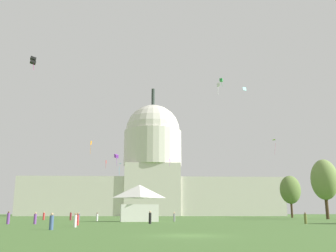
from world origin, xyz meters
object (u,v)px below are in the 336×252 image
object	(u,v)px
person_red_lawn_far_right	(44,216)
kite_violet_mid	(116,156)
person_purple_back_center	(35,219)
capitol_building	(152,176)
event_tent	(139,203)
person_grey_near_tent	(174,217)
person_maroon_near_tree_west	(71,216)
person_red_front_right	(78,220)
kite_black_mid	(33,61)
kite_turquoise_mid	(244,89)
person_olive_near_tree_east	(305,219)
tree_east_mid	(324,180)
kite_red_mid	(106,162)
tree_east_near	(290,190)
person_white_mid_center	(75,221)
person_black_back_right	(150,218)
person_denim_back_left	(79,217)
person_denim_edge_west	(51,222)
person_white_mid_right	(97,217)
kite_pink_mid	(170,161)
kite_white_high	(218,85)
kite_lime_mid	(275,142)
person_purple_aisle_center	(8,218)
kite_cyan_mid	(119,165)
kite_green_high	(221,80)
kite_orange_mid	(91,144)

from	to	relation	value
person_red_lawn_far_right	kite_violet_mid	bearing A→B (deg)	-46.12
person_purple_back_center	person_red_lawn_far_right	world-z (taller)	person_red_lawn_far_right
capitol_building	event_tent	xyz separation A→B (m)	(-3.40, -125.40, -16.57)
person_purple_back_center	person_grey_near_tent	distance (m)	25.37
person_maroon_near_tree_west	person_red_front_right	bearing A→B (deg)	-109.21
kite_black_mid	kite_turquoise_mid	bearing A→B (deg)	95.66
person_red_front_right	person_olive_near_tree_east	bearing A→B (deg)	74.56
tree_east_mid	kite_red_mid	distance (m)	85.76
tree_east_mid	tree_east_near	bearing A→B (deg)	86.36
person_white_mid_center	person_black_back_right	distance (m)	15.04
tree_east_near	person_denim_back_left	distance (m)	71.28
person_purple_back_center	person_denim_edge_west	xyz separation A→B (m)	(6.64, -17.90, -0.04)
person_purple_back_center	person_white_mid_right	world-z (taller)	person_purple_back_center
person_white_mid_right	person_denim_back_left	xyz separation A→B (m)	(-4.87, 8.59, 0.03)
tree_east_near	kite_pink_mid	world-z (taller)	kite_pink_mid
person_denim_back_left	kite_violet_mid	size ratio (longest dim) A/B	0.42
person_black_back_right	kite_white_high	xyz separation A→B (m)	(20.20, 51.51, 38.04)
person_olive_near_tree_east	kite_lime_mid	distance (m)	60.40
person_maroon_near_tree_west	kite_white_high	xyz separation A→B (m)	(36.52, 25.24, 38.07)
kite_violet_mid	kite_red_mid	bearing A→B (deg)	58.91
person_purple_aisle_center	person_red_front_right	size ratio (longest dim) A/B	1.14
person_red_lawn_far_right	kite_cyan_mid	size ratio (longest dim) A/B	0.44
kite_violet_mid	kite_black_mid	distance (m)	54.03
person_red_front_right	kite_white_high	size ratio (longest dim) A/B	0.40
tree_east_mid	person_red_front_right	xyz separation A→B (m)	(-52.20, -43.12, -8.80)
person_olive_near_tree_east	person_black_back_right	bearing A→B (deg)	56.78
kite_pink_mid	tree_east_near	bearing A→B (deg)	-0.47
person_olive_near_tree_east	kite_pink_mid	size ratio (longest dim) A/B	0.56
person_black_back_right	person_red_front_right	distance (m)	10.87
person_grey_near_tent	person_white_mid_center	world-z (taller)	person_grey_near_tent
tree_east_mid	kite_pink_mid	world-z (taller)	kite_pink_mid
kite_lime_mid	person_red_lawn_far_right	bearing A→B (deg)	93.54
tree_east_near	person_black_back_right	bearing A→B (deg)	-124.66
person_denim_edge_west	person_white_mid_center	bearing A→B (deg)	-3.37
kite_pink_mid	kite_green_high	distance (m)	33.86
event_tent	tree_east_near	size ratio (longest dim) A/B	0.55
person_olive_near_tree_east	person_maroon_near_tree_west	size ratio (longest dim) A/B	0.93
person_maroon_near_tree_west	kite_green_high	bearing A→B (deg)	8.77
person_purple_back_center	kite_lime_mid	bearing A→B (deg)	-103.24
kite_lime_mid	kite_turquoise_mid	bearing A→B (deg)	128.11
kite_cyan_mid	kite_violet_mid	world-z (taller)	kite_violet_mid
person_purple_back_center	event_tent	bearing A→B (deg)	-102.38
event_tent	person_red_front_right	xyz separation A→B (m)	(-7.13, -19.67, -2.53)
tree_east_near	person_denim_edge_west	bearing A→B (deg)	-122.75
kite_green_high	person_red_lawn_far_right	bearing A→B (deg)	-120.38
capitol_building	person_denim_back_left	bearing A→B (deg)	-98.21
tree_east_near	person_purple_aisle_center	world-z (taller)	tree_east_near
tree_east_near	kite_white_high	xyz separation A→B (m)	(-24.75, -13.51, 30.19)
person_white_mid_center	person_white_mid_right	bearing A→B (deg)	31.52
kite_orange_mid	kite_black_mid	bearing A→B (deg)	68.51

